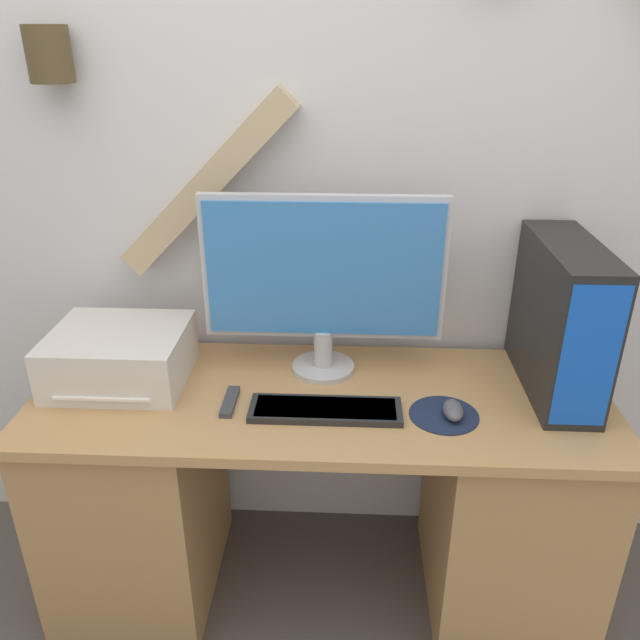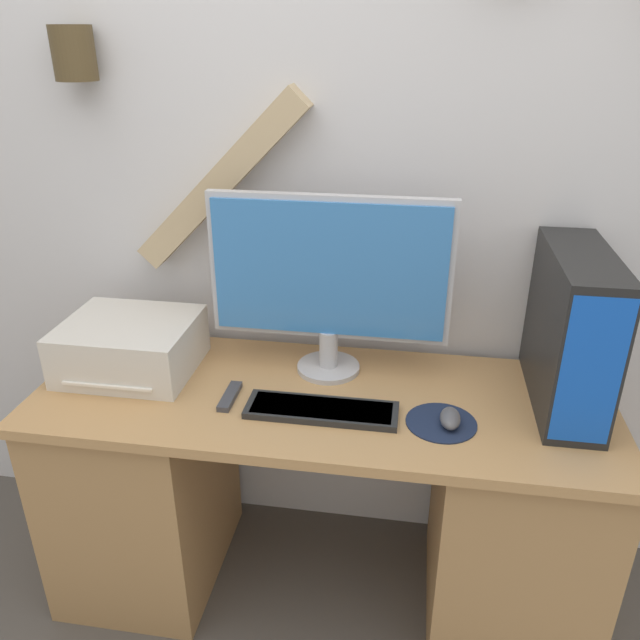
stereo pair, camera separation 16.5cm
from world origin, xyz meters
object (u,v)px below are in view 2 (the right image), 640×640
object	(u,v)px
mouse	(450,418)
computer_tower	(571,331)
remote_control	(230,396)
printer	(130,346)
keyboard	(322,410)
monitor	(328,276)

from	to	relation	value
mouse	computer_tower	xyz separation A→B (m)	(0.30, 0.18, 0.19)
computer_tower	remote_control	xyz separation A→B (m)	(-0.90, -0.14, -0.20)
mouse	computer_tower	bearing A→B (deg)	30.46
printer	remote_control	distance (m)	0.36
keyboard	monitor	bearing A→B (deg)	94.57
keyboard	remote_control	xyz separation A→B (m)	(-0.26, 0.03, -0.00)
computer_tower	monitor	bearing A→B (deg)	174.19
monitor	mouse	size ratio (longest dim) A/B	7.47
computer_tower	remote_control	distance (m)	0.94
keyboard	computer_tower	size ratio (longest dim) A/B	0.88
monitor	printer	world-z (taller)	monitor
mouse	computer_tower	world-z (taller)	computer_tower
remote_control	printer	bearing A→B (deg)	160.67
printer	remote_control	bearing A→B (deg)	-19.33
monitor	printer	xyz separation A→B (m)	(-0.58, -0.09, -0.22)
keyboard	printer	bearing A→B (deg)	166.13
monitor	printer	bearing A→B (deg)	-171.26
mouse	printer	bearing A→B (deg)	170.62
monitor	remote_control	bearing A→B (deg)	-139.57
keyboard	printer	distance (m)	0.62
keyboard	computer_tower	distance (m)	0.69
keyboard	printer	size ratio (longest dim) A/B	1.08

